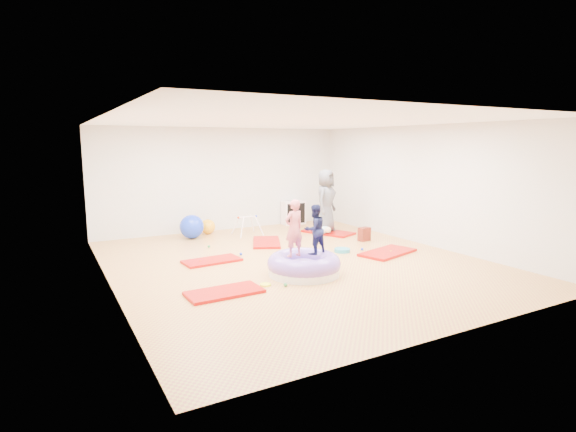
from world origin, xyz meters
TOP-DOWN VIEW (x-y plane):
  - room at (0.00, 0.00)m, footprint 7.01×8.01m
  - gym_mat_front_left at (-1.96, -1.16)m, footprint 1.22×0.64m
  - gym_mat_mid_left at (-1.48, 0.81)m, footprint 1.18×0.66m
  - gym_mat_center_back at (0.25, 1.83)m, footprint 1.10×1.40m
  - gym_mat_right at (2.10, -0.38)m, footprint 1.47×1.02m
  - gym_mat_rear_right at (2.24, 2.13)m, footprint 1.13×1.49m
  - inflatable_cushion at (-0.30, -0.85)m, footprint 1.34×1.34m
  - child_pink at (-0.46, -0.76)m, footprint 0.41×0.30m
  - child_navy at (-0.04, -0.78)m, footprint 0.49×0.41m
  - adult_caregiver at (2.16, 2.16)m, footprint 0.96×0.89m
  - infant at (2.01, 1.92)m, footprint 0.33×0.33m
  - ball_pit_balls at (-0.01, 0.29)m, footprint 3.96×3.41m
  - exercise_ball_blue at (-1.15, 3.24)m, footprint 0.60×0.60m
  - exercise_ball_orange at (-0.61, 3.60)m, footprint 0.39×0.39m
  - infant_play_gym at (0.21, 2.86)m, footprint 0.67×0.64m
  - cube_shelf at (2.11, 3.79)m, footprint 0.69×0.34m
  - balance_disc at (1.33, 0.23)m, footprint 0.35×0.35m
  - backpack at (2.48, 0.92)m, footprint 0.31×0.22m
  - yellow_toy at (-1.20, -1.09)m, footprint 0.19×0.19m

SIDE VIEW (x-z plane):
  - yellow_toy at x=-1.20m, z-range 0.00..0.03m
  - gym_mat_mid_left at x=-1.48m, z-range 0.00..0.05m
  - gym_mat_front_left at x=-1.96m, z-range 0.00..0.05m
  - gym_mat_center_back at x=0.25m, z-range 0.00..0.05m
  - gym_mat_rear_right at x=2.24m, z-range 0.00..0.06m
  - gym_mat_right at x=2.10m, z-range 0.00..0.06m
  - ball_pit_balls at x=-0.01m, z-range 0.00..0.06m
  - balance_disc at x=1.33m, z-range 0.00..0.08m
  - infant at x=2.01m, z-range 0.06..0.25m
  - inflatable_cushion at x=-0.30m, z-range -0.05..0.38m
  - backpack at x=2.48m, z-range 0.00..0.34m
  - exercise_ball_orange at x=-0.61m, z-range 0.00..0.39m
  - exercise_ball_blue at x=-1.15m, z-range 0.00..0.60m
  - infant_play_gym at x=0.21m, z-range 0.09..0.60m
  - cube_shelf at x=2.11m, z-range 0.00..0.69m
  - child_navy at x=-0.04m, z-range 0.39..1.32m
  - adult_caregiver at x=2.16m, z-range 0.06..1.70m
  - child_pink at x=-0.46m, z-range 0.39..1.43m
  - room at x=0.00m, z-range 0.00..2.80m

